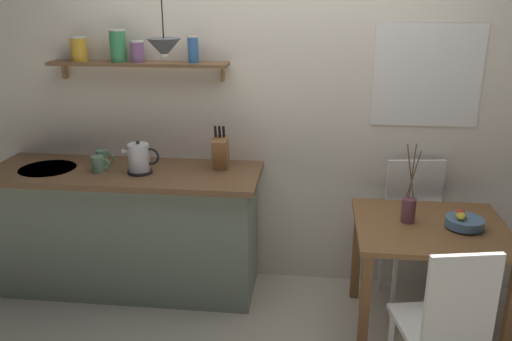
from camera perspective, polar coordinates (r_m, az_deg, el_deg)
ground_plane at (r=3.60m, az=1.18°, el=-15.84°), size 14.00×14.00×0.00m
back_wall at (r=3.67m, az=5.48°, el=7.79°), size 6.80×0.11×2.70m
kitchen_counter at (r=3.85m, az=-13.41°, el=-6.14°), size 1.83×0.63×0.90m
wall_shelf at (r=3.68m, az=-13.55°, el=11.92°), size 1.21×0.20×0.34m
dining_table at (r=3.38m, az=18.12°, el=-7.43°), size 0.89×0.78×0.72m
dining_chair_near at (r=2.82m, az=19.71°, el=-15.28°), size 0.46×0.49×0.95m
dining_chair_far at (r=3.76m, az=16.77°, el=-5.67°), size 0.48×0.44×0.97m
fruit_bowl at (r=3.35m, az=21.41°, el=-5.08°), size 0.22×0.22×0.11m
twig_vase at (r=3.31m, az=16.07°, el=-3.92°), size 0.09×0.09×0.50m
electric_kettle at (r=3.56m, az=-12.41°, el=1.23°), size 0.25×0.16×0.22m
knife_block at (r=3.55m, az=-3.83°, el=1.99°), size 0.10×0.16×0.31m
coffee_mug_by_sink at (r=3.66m, az=-16.56°, el=0.66°), size 0.13×0.08×0.11m
coffee_mug_spare at (r=3.79m, az=-16.10°, el=1.31°), size 0.12×0.08×0.11m
pendant_lamp at (r=3.26m, az=-9.84°, el=12.84°), size 0.20×0.20×0.57m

